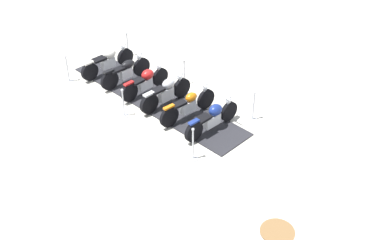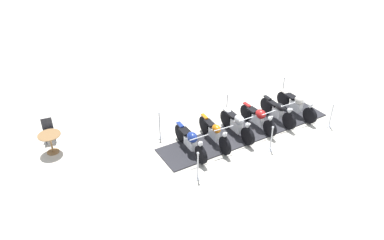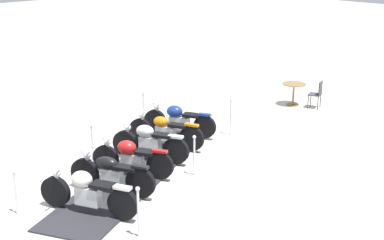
{
  "view_description": "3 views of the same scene",
  "coord_description": "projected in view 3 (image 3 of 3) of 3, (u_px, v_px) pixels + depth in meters",
  "views": [
    {
      "loc": [
        -14.16,
        3.5,
        9.46
      ],
      "look_at": [
        -2.34,
        -0.54,
        0.57
      ],
      "focal_mm": 46.54,
      "sensor_mm": 36.0,
      "label": 1
    },
    {
      "loc": [
        -3.02,
        -12.03,
        8.06
      ],
      "look_at": [
        -2.24,
        -0.52,
        0.96
      ],
      "focal_mm": 34.02,
      "sensor_mm": 36.0,
      "label": 2
    },
    {
      "loc": [
        8.0,
        10.37,
        5.49
      ],
      "look_at": [
        -2.19,
        -0.49,
        0.69
      ],
      "focal_mm": 52.1,
      "sensor_mm": 36.0,
      "label": 3
    }
  ],
  "objects": [
    {
      "name": "ground_plane",
      "position": [
        142.0,
        168.0,
        14.09
      ],
      "size": [
        80.0,
        80.0,
        0.0
      ],
      "primitive_type": "plane",
      "color": "beige"
    },
    {
      "name": "stanchion_right_mid",
      "position": [
        92.0,
        150.0,
        14.45
      ],
      "size": [
        0.35,
        0.35,
        1.03
      ],
      "color": "silver",
      "rests_on": "ground_plane"
    },
    {
      "name": "stanchion_right_front",
      "position": [
        143.0,
        113.0,
        17.27
      ],
      "size": [
        0.28,
        0.28,
        1.08
      ],
      "color": "silver",
      "rests_on": "ground_plane"
    },
    {
      "name": "motorcycle_cream",
      "position": [
        87.0,
        192.0,
        11.59
      ],
      "size": [
        1.18,
        2.15,
        0.99
      ],
      "rotation": [
        0.0,
        0.0,
        -1.13
      ],
      "color": "black",
      "rests_on": "display_platform"
    },
    {
      "name": "stanchion_right_rear",
      "position": [
        16.0,
        201.0,
        11.61
      ],
      "size": [
        0.33,
        0.33,
        1.03
      ],
      "color": "silver",
      "rests_on": "ground_plane"
    },
    {
      "name": "motorcycle_navy",
      "position": [
        178.0,
        119.0,
        16.3
      ],
      "size": [
        1.14,
        2.1,
        0.99
      ],
      "rotation": [
        0.0,
        0.0,
        -1.13
      ],
      "color": "black",
      "rests_on": "display_platform"
    },
    {
      "name": "motorcycle_copper",
      "position": [
        165.0,
        130.0,
        15.36
      ],
      "size": [
        1.11,
        2.15,
        1.03
      ],
      "rotation": [
        0.0,
        0.0,
        -1.18
      ],
      "color": "black",
      "rests_on": "display_platform"
    },
    {
      "name": "cafe_chair_near_table",
      "position": [
        317.0,
        93.0,
        19.01
      ],
      "size": [
        0.51,
        0.51,
        0.95
      ],
      "rotation": [
        0.0,
        0.0,
        -1.22
      ],
      "color": "#2D2D33",
      "rests_on": "ground_plane"
    },
    {
      "name": "motorcycle_chrome",
      "position": [
        149.0,
        142.0,
        14.41
      ],
      "size": [
        1.05,
        2.01,
        1.03
      ],
      "rotation": [
        0.0,
        0.0,
        -1.14
      ],
      "color": "black",
      "rests_on": "display_platform"
    },
    {
      "name": "stanchion_left_front",
      "position": [
        231.0,
        123.0,
        16.36
      ],
      "size": [
        0.31,
        0.31,
        1.13
      ],
      "color": "silver",
      "rests_on": "ground_plane"
    },
    {
      "name": "stanchion_left_rear",
      "position": [
        139.0,
        221.0,
        10.68
      ],
      "size": [
        0.31,
        0.31,
        1.09
      ],
      "color": "silver",
      "rests_on": "ground_plane"
    },
    {
      "name": "display_platform",
      "position": [
        142.0,
        168.0,
        14.09
      ],
      "size": [
        7.35,
        4.73,
        0.04
      ],
      "primitive_type": "cube",
      "rotation": [
        0.0,
        0.0,
        0.47
      ],
      "color": "#28282D",
      "rests_on": "ground_plane"
    },
    {
      "name": "motorcycle_maroon",
      "position": [
        131.0,
        156.0,
        13.47
      ],
      "size": [
        1.11,
        1.93,
        0.99
      ],
      "rotation": [
        0.0,
        0.0,
        -1.09
      ],
      "color": "black",
      "rests_on": "display_platform"
    },
    {
      "name": "motorcycle_black",
      "position": [
        111.0,
        173.0,
        12.53
      ],
      "size": [
        1.05,
        2.0,
        1.03
      ],
      "rotation": [
        0.0,
        0.0,
        -1.14
      ],
      "color": "black",
      "rests_on": "display_platform"
    },
    {
      "name": "stanchion_left_mid",
      "position": [
        194.0,
        162.0,
        13.52
      ],
      "size": [
        0.29,
        0.29,
        1.06
      ],
      "color": "silver",
      "rests_on": "ground_plane"
    },
    {
      "name": "cafe_table",
      "position": [
        294.0,
        89.0,
        19.35
      ],
      "size": [
        0.81,
        0.81,
        0.78
      ],
      "color": "olive",
      "rests_on": "ground_plane"
    }
  ]
}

